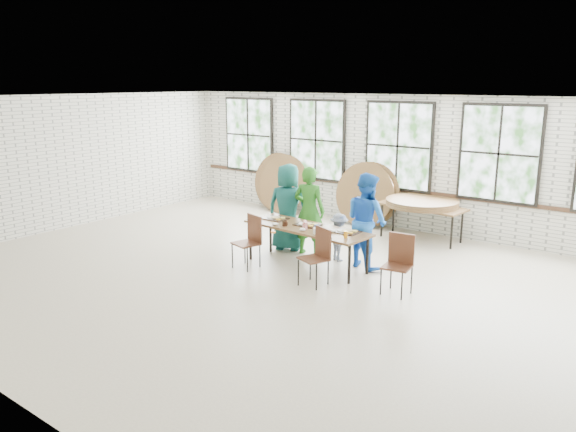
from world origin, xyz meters
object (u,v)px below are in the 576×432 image
(dining_table, at_px, (307,230))
(chair_near_left, at_px, (250,237))
(chair_near_right, at_px, (318,252))
(storage_table, at_px, (422,208))

(dining_table, relative_size, chair_near_left, 2.58)
(chair_near_right, distance_m, storage_table, 3.54)
(dining_table, height_order, chair_near_right, chair_near_right)
(dining_table, distance_m, storage_table, 3.04)
(chair_near_right, relative_size, storage_table, 0.51)
(chair_near_left, height_order, chair_near_right, same)
(dining_table, xyz_separation_m, chair_near_left, (-0.80, -0.62, -0.13))
(chair_near_left, distance_m, storage_table, 3.92)
(chair_near_right, bearing_deg, chair_near_left, -158.74)
(dining_table, height_order, storage_table, same)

